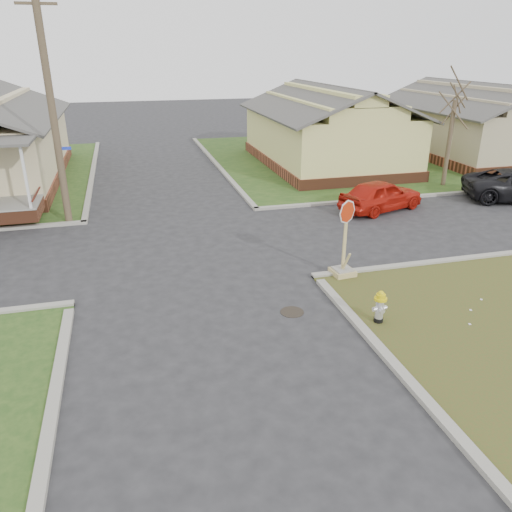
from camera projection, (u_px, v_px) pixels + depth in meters
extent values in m
plane|color=#242426|center=(208.00, 314.00, 13.35)|extent=(120.00, 120.00, 0.00)
cube|color=#234317|center=(478.00, 150.00, 34.58)|extent=(37.00, 19.00, 0.05)
cylinder|color=black|center=(292.00, 312.00, 13.42)|extent=(0.64, 0.64, 0.01)
cube|color=brown|center=(325.00, 160.00, 30.31)|extent=(7.20, 11.20, 0.60)
cube|color=#DBD981|center=(326.00, 133.00, 29.69)|extent=(7.00, 11.00, 2.60)
cube|color=brown|center=(467.00, 152.00, 32.66)|extent=(7.20, 11.20, 0.60)
cube|color=tan|center=(471.00, 127.00, 32.05)|extent=(7.00, 11.00, 2.60)
cylinder|color=#473C29|center=(52.00, 108.00, 18.57)|extent=(0.28, 0.28, 9.00)
cube|color=#473C29|center=(36.00, 3.00, 17.22)|extent=(1.40, 0.10, 0.10)
cylinder|color=#473C29|center=(449.00, 144.00, 24.92)|extent=(0.22, 0.22, 4.20)
cylinder|color=black|center=(378.00, 320.00, 12.85)|extent=(0.24, 0.24, 0.11)
cylinder|color=silver|center=(379.00, 309.00, 12.73)|extent=(0.21, 0.21, 0.50)
sphere|color=silver|center=(380.00, 300.00, 12.63)|extent=(0.21, 0.21, 0.21)
cylinder|color=#D5C20B|center=(381.00, 299.00, 12.62)|extent=(0.33, 0.33, 0.07)
cylinder|color=#D5C20B|center=(381.00, 296.00, 12.59)|extent=(0.24, 0.24, 0.11)
sphere|color=#D5C20B|center=(381.00, 294.00, 12.56)|extent=(0.16, 0.16, 0.16)
cube|color=tan|center=(342.00, 272.00, 15.52)|extent=(0.67, 0.67, 0.16)
cube|color=gray|center=(343.00, 269.00, 15.48)|extent=(0.54, 0.54, 0.04)
cube|color=tan|center=(345.00, 237.00, 15.07)|extent=(0.10, 0.05, 2.27)
cylinder|color=#AB260B|center=(348.00, 212.00, 14.72)|extent=(0.61, 0.27, 0.65)
cylinder|color=silver|center=(347.00, 212.00, 14.73)|extent=(0.69, 0.30, 0.73)
imported|color=#B1180C|center=(381.00, 195.00, 21.62)|extent=(4.27, 2.77, 1.35)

